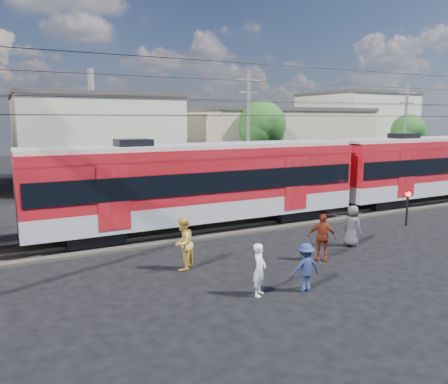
{
  "coord_description": "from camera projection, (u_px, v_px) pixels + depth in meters",
  "views": [
    {
      "loc": [
        -9.15,
        -10.79,
        5.35
      ],
      "look_at": [
        -1.01,
        5.0,
        2.36
      ],
      "focal_mm": 35.0,
      "sensor_mm": 36.0,
      "label": 1
    }
  ],
  "objects": [
    {
      "name": "building_mideast",
      "position": [
        273.0,
        142.0,
        41.32
      ],
      "size": [
        16.32,
        10.2,
        6.3
      ],
      "color": "#BDA890",
      "rests_on": "ground"
    },
    {
      "name": "catenary",
      "position": [
        11.0,
        124.0,
        16.73
      ],
      "size": [
        70.0,
        9.3,
        7.52
      ],
      "color": "black",
      "rests_on": "ground"
    },
    {
      "name": "pedestrian_a",
      "position": [
        259.0,
        270.0,
        13.27
      ],
      "size": [
        0.7,
        0.69,
        1.63
      ],
      "primitive_type": "imported",
      "rotation": [
        0.0,
        0.0,
        0.76
      ],
      "color": "white",
      "rests_on": "ground"
    },
    {
      "name": "building_midwest",
      "position": [
        94.0,
        139.0,
        36.63
      ],
      "size": [
        12.24,
        12.24,
        7.3
      ],
      "color": "beige",
      "rests_on": "ground"
    },
    {
      "name": "crossing_signal",
      "position": [
        408.0,
        202.0,
        21.82
      ],
      "size": [
        0.26,
        0.26,
        1.81
      ],
      "color": "black",
      "rests_on": "ground"
    },
    {
      "name": "pedestrian_e",
      "position": [
        352.0,
        226.0,
        18.46
      ],
      "size": [
        0.72,
        0.95,
        1.75
      ],
      "primitive_type": "imported",
      "rotation": [
        0.0,
        0.0,
        1.78
      ],
      "color": "#48474C",
      "rests_on": "ground"
    },
    {
      "name": "tree_far",
      "position": [
        409.0,
        134.0,
        39.73
      ],
      "size": [
        3.36,
        3.12,
        5.76
      ],
      "color": "#382619",
      "rests_on": "ground"
    },
    {
      "name": "pedestrian_d",
      "position": [
        322.0,
        237.0,
        16.58
      ],
      "size": [
        1.12,
        0.99,
        1.81
      ],
      "primitive_type": "imported",
      "rotation": [
        0.0,
        0.0,
        -0.64
      ],
      "color": "maroon",
      "rests_on": "ground"
    },
    {
      "name": "pedestrian_b",
      "position": [
        183.0,
        244.0,
        15.53
      ],
      "size": [
        1.18,
        1.16,
        1.92
      ],
      "primitive_type": "imported",
      "rotation": [
        0.0,
        0.0,
        3.85
      ],
      "color": "gold",
      "rests_on": "ground"
    },
    {
      "name": "ground",
      "position": [
        320.0,
        282.0,
        14.48
      ],
      "size": [
        120.0,
        120.0,
        0.0
      ],
      "primitive_type": "plane",
      "color": "black",
      "rests_on": "ground"
    },
    {
      "name": "building_east",
      "position": [
        354.0,
        129.0,
        50.98
      ],
      "size": [
        10.2,
        10.2,
        8.3
      ],
      "color": "beige",
      "rests_on": "ground"
    },
    {
      "name": "utility_pole_mid",
      "position": [
        248.0,
        131.0,
        29.58
      ],
      "size": [
        1.8,
        0.24,
        8.5
      ],
      "color": "slate",
      "rests_on": "ground"
    },
    {
      "name": "utility_pole_east",
      "position": [
        405.0,
        132.0,
        35.08
      ],
      "size": [
        1.8,
        0.24,
        8.0
      ],
      "color": "slate",
      "rests_on": "ground"
    },
    {
      "name": "rail_far",
      "position": [
        208.0,
        222.0,
        22.12
      ],
      "size": [
        70.0,
        0.12,
        0.12
      ],
      "primitive_type": "cube",
      "color": "#59544C",
      "rests_on": "track_bed"
    },
    {
      "name": "rail_near",
      "position": [
        221.0,
        228.0,
        20.8
      ],
      "size": [
        70.0,
        0.12,
        0.12
      ],
      "primitive_type": "cube",
      "color": "#59544C",
      "rests_on": "track_bed"
    },
    {
      "name": "tree_near",
      "position": [
        264.0,
        128.0,
        33.71
      ],
      "size": [
        3.82,
        3.64,
        6.72
      ],
      "color": "#382619",
      "rests_on": "ground"
    },
    {
      "name": "commuter_train",
      "position": [
        205.0,
        181.0,
        20.86
      ],
      "size": [
        50.3,
        3.08,
        4.17
      ],
      "color": "black",
      "rests_on": "ground"
    },
    {
      "name": "track_bed",
      "position": [
        214.0,
        227.0,
        21.48
      ],
      "size": [
        70.0,
        3.4,
        0.12
      ],
      "primitive_type": "cube",
      "color": "#2D2823",
      "rests_on": "ground"
    },
    {
      "name": "pedestrian_c",
      "position": [
        305.0,
        267.0,
        13.62
      ],
      "size": [
        1.04,
        0.66,
        1.54
      ],
      "primitive_type": "imported",
      "rotation": [
        0.0,
        0.0,
        3.05
      ],
      "color": "navy",
      "rests_on": "ground"
    },
    {
      "name": "car_silver",
      "position": [
        433.0,
        174.0,
        36.57
      ],
      "size": [
        4.52,
        2.02,
        1.51
      ],
      "primitive_type": "imported",
      "rotation": [
        0.0,
        0.0,
        1.63
      ],
      "color": "#A8ABAF",
      "rests_on": "ground"
    }
  ]
}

